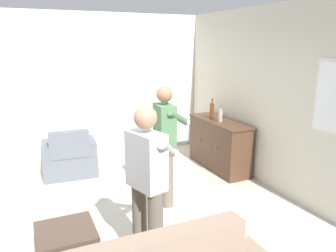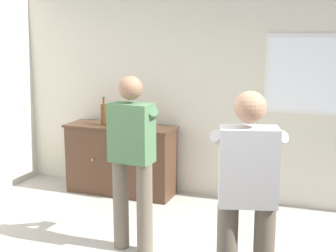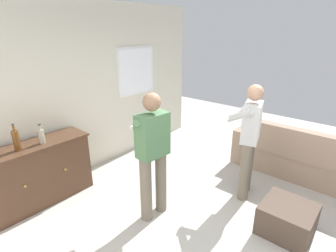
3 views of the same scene
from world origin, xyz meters
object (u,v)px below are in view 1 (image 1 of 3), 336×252
Objects in this scene: ottoman at (67,246)px; person_standing_right at (148,181)px; person_standing_left at (165,140)px; bottle_liquor_amber at (220,116)px; armchair at (70,159)px; sideboard_cabinet at (219,144)px; bottle_wine_green at (212,111)px.

ottoman is 0.35× the size of person_standing_right.
bottle_liquor_amber is at bearing 118.24° from person_standing_left.
bottle_liquor_amber is 0.16× the size of person_standing_right.
armchair is 0.55× the size of person_standing_left.
person_standing_right is (0.41, 0.76, 0.75)m from ottoman.
person_standing_right is (2.05, -2.15, 0.49)m from sideboard_cabinet.
bottle_liquor_amber is 2.86m from person_standing_right.
bottle_liquor_amber is (0.10, -0.06, 0.55)m from sideboard_cabinet.
person_standing_left is at bearing -53.06° from bottle_wine_green.
person_standing_left reaches higher than armchair.
ottoman is 1.14m from person_standing_right.
bottle_liquor_amber is (0.31, -0.02, -0.04)m from bottle_wine_green.
bottle_liquor_amber is 0.47× the size of ottoman.
armchair is at bearing -102.18° from bottle_wine_green.
bottle_wine_green is 0.21× the size of person_standing_left.
bottle_wine_green is at bearing 77.82° from armchair.
bottle_liquor_amber is 1.55m from person_standing_left.
armchair is 3.35× the size of bottle_liquor_amber.
sideboard_cabinet is 5.19× the size of bottle_liquor_amber.
bottle_liquor_amber is at bearing 133.06° from person_standing_right.
sideboard_cabinet is 0.85× the size of person_standing_right.
person_standing_right reaches higher than bottle_liquor_amber.
armchair is 2.42m from ottoman.
person_standing_right is (1.22, -0.72, 0.00)m from person_standing_left.
ottoman is 1.84m from person_standing_left.
ottoman is at bearing -60.48° from sideboard_cabinet.
armchair is 2.03m from person_standing_left.
ottoman is (1.54, -2.84, -0.82)m from bottle_liquor_amber.
person_standing_left reaches higher than bottle_liquor_amber.
armchair is 2.64m from sideboard_cabinet.
sideboard_cabinet is at bearing 120.38° from person_standing_left.
person_standing_right is (2.79, 0.38, 0.65)m from armchair.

